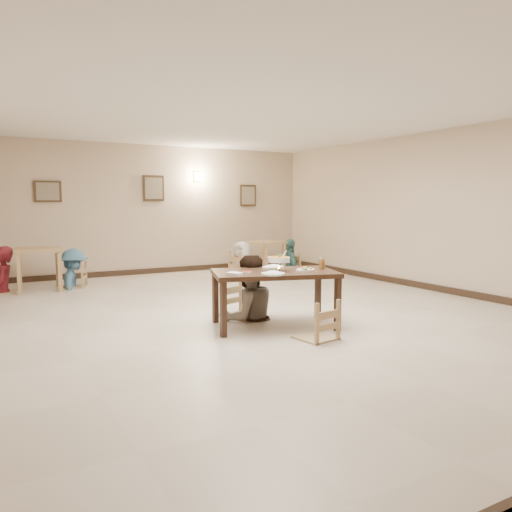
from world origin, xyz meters
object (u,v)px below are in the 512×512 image
bg_table_right (265,247)px  bg_diner_b (73,249)px  main_diner (248,255)px  bg_table_left (39,255)px  bg_chair_ll (2,268)px  bg_chair_lr (73,264)px  main_table (274,277)px  bg_diner_c (242,241)px  bg_diner_d (290,239)px  bg_chair_rl (242,253)px  bg_diner_a (1,246)px  chair_near (316,302)px  bg_chair_rr (290,253)px  drink_glass (322,263)px  chair_far (242,282)px  curry_warmer (279,260)px

bg_table_right → bg_diner_b: (-4.38, -0.02, 0.15)m
main_diner → bg_diner_b: main_diner is taller
bg_table_left → bg_chair_ll: (-0.63, 0.01, -0.21)m
bg_table_right → bg_chair_lr: (-4.38, -0.02, -0.16)m
main_table → bg_diner_c: (1.93, 4.63, 0.10)m
bg_diner_d → bg_chair_rl: bearing=98.5°
main_diner → bg_diner_a: 4.99m
main_diner → bg_diner_a: bearing=-51.4°
bg_diner_d → bg_table_right: bearing=93.7°
bg_table_right → bg_diner_c: 0.66m
chair_near → bg_diner_a: bearing=-68.0°
bg_chair_lr → bg_diner_a: 1.32m
bg_chair_lr → bg_chair_rr: bearing=110.9°
main_table → bg_chair_rl: bg_chair_rl is taller
bg_chair_rr → bg_diner_c: 1.33m
chair_near → bg_diner_c: (1.80, 5.40, 0.31)m
bg_chair_ll → bg_diner_c: size_ratio=0.60×
bg_chair_rr → drink_glass: bearing=-26.1°
bg_chair_lr → chair_far: bearing=45.3°
chair_near → bg_chair_ll: (-3.20, 5.37, -0.00)m
bg_chair_lr → bg_chair_rl: bg_chair_rl is taller
drink_glass → bg_chair_ll: size_ratio=0.18×
bg_chair_ll → bg_diner_a: bearing=7.2°
bg_diner_b → main_table: bearing=-146.0°
chair_far → curry_warmer: 0.88m
main_table → chair_near: bearing=-63.3°
bg_chair_lr → bg_diner_c: size_ratio=0.59×
bg_chair_rl → bg_diner_d: size_ratio=0.65×
main_diner → bg_chair_lr: bearing=-65.0°
main_diner → drink_glass: size_ratio=10.87×
bg_diner_a → bg_diner_d: size_ratio=1.09×
main_table → bg_diner_d: bg_diner_d is taller
main_table → bg_chair_lr: (-1.81, 4.64, -0.22)m
bg_chair_rr → bg_diner_d: bearing=-177.8°
bg_diner_a → bg_diner_c: size_ratio=1.12×
bg_chair_rl → chair_far: bearing=142.8°
bg_diner_c → curry_warmer: bearing=-41.1°
main_diner → bg_chair_rl: (2.00, 4.02, -0.40)m
bg_chair_ll → bg_diner_d: bearing=-83.0°
bg_table_right → bg_diner_d: (0.64, -0.08, 0.18)m
main_diner → bg_chair_lr: size_ratio=1.99×
bg_diner_b → drink_glass: bearing=-139.6°
chair_near → curry_warmer: size_ratio=2.85×
bg_table_left → bg_chair_rl: bg_chair_rl is taller
bg_chair_rr → main_table: bearing=-32.9°
bg_table_left → bg_diner_d: 5.66m
bg_chair_lr → curry_warmer: bearing=43.2°
bg_diner_d → bg_chair_rr: bearing=-169.3°
main_table → bg_chair_rr: (3.22, 4.58, -0.24)m
curry_warmer → bg_chair_lr: curry_warmer is taller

